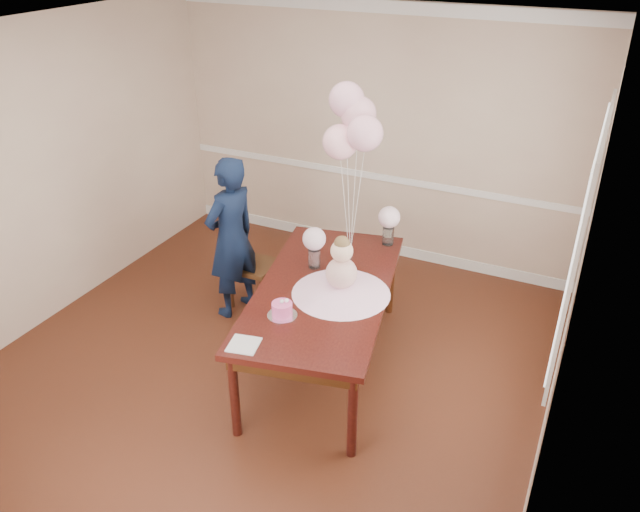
# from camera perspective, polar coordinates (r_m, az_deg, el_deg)

# --- Properties ---
(floor) EXTENTS (4.50, 5.00, 0.00)m
(floor) POSITION_cam_1_polar(r_m,az_deg,el_deg) (5.38, -5.52, -10.59)
(floor) COLOR #38180E
(floor) RESTS_ON ground
(ceiling) EXTENTS (4.50, 5.00, 0.02)m
(ceiling) POSITION_cam_1_polar(r_m,az_deg,el_deg) (4.23, -7.30, 19.01)
(ceiling) COLOR silver
(ceiling) RESTS_ON wall_back
(wall_back) EXTENTS (4.50, 0.02, 2.70)m
(wall_back) POSITION_cam_1_polar(r_m,az_deg,el_deg) (6.75, 4.90, 10.93)
(wall_back) COLOR tan
(wall_back) RESTS_ON floor
(wall_left) EXTENTS (0.02, 5.00, 2.70)m
(wall_left) POSITION_cam_1_polar(r_m,az_deg,el_deg) (6.06, -24.92, 6.24)
(wall_left) COLOR tan
(wall_left) RESTS_ON floor
(wall_right) EXTENTS (0.02, 5.00, 2.70)m
(wall_right) POSITION_cam_1_polar(r_m,az_deg,el_deg) (4.08, 21.99, -3.78)
(wall_right) COLOR tan
(wall_right) RESTS_ON floor
(chair_rail_trim) EXTENTS (4.50, 0.02, 0.07)m
(chair_rail_trim) POSITION_cam_1_polar(r_m,az_deg,el_deg) (6.89, 4.71, 7.34)
(chair_rail_trim) COLOR white
(chair_rail_trim) RESTS_ON wall_back
(crown_molding) EXTENTS (4.50, 0.02, 0.12)m
(crown_molding) POSITION_cam_1_polar(r_m,az_deg,el_deg) (6.46, 5.36, 21.77)
(crown_molding) COLOR white
(crown_molding) RESTS_ON wall_back
(baseboard_trim) EXTENTS (4.50, 0.02, 0.12)m
(baseboard_trim) POSITION_cam_1_polar(r_m,az_deg,el_deg) (7.23, 4.45, 1.13)
(baseboard_trim) COLOR white
(baseboard_trim) RESTS_ON floor
(window_frame) EXTENTS (0.02, 1.66, 1.56)m
(window_frame) POSITION_cam_1_polar(r_m,az_deg,el_deg) (4.43, 22.84, 1.66)
(window_frame) COLOR silver
(window_frame) RESTS_ON wall_right
(window_blinds) EXTENTS (0.01, 1.50, 1.40)m
(window_blinds) POSITION_cam_1_polar(r_m,az_deg,el_deg) (4.43, 22.61, 1.71)
(window_blinds) COLOR silver
(window_blinds) RESTS_ON wall_right
(dining_table_top) EXTENTS (1.43, 2.23, 0.05)m
(dining_table_top) POSITION_cam_1_polar(r_m,az_deg,el_deg) (5.02, 0.32, -3.15)
(dining_table_top) COLOR black
(dining_table_top) RESTS_ON table_leg_fl
(table_apron) EXTENTS (1.31, 2.11, 0.10)m
(table_apron) POSITION_cam_1_polar(r_m,az_deg,el_deg) (5.06, 0.32, -3.89)
(table_apron) COLOR black
(table_apron) RESTS_ON table_leg_fl
(table_leg_fl) EXTENTS (0.09, 0.09, 0.72)m
(table_leg_fl) POSITION_cam_1_polar(r_m,az_deg,el_deg) (4.63, -7.83, -12.56)
(table_leg_fl) COLOR black
(table_leg_fl) RESTS_ON floor
(table_leg_fr) EXTENTS (0.09, 0.09, 0.72)m
(table_leg_fr) POSITION_cam_1_polar(r_m,az_deg,el_deg) (4.45, 2.99, -14.40)
(table_leg_fr) COLOR black
(table_leg_fr) RESTS_ON floor
(table_leg_bl) EXTENTS (0.09, 0.09, 0.72)m
(table_leg_bl) POSITION_cam_1_polar(r_m,az_deg,el_deg) (6.10, -1.57, -1.16)
(table_leg_bl) COLOR black
(table_leg_bl) RESTS_ON floor
(table_leg_br) EXTENTS (0.09, 0.09, 0.72)m
(table_leg_br) POSITION_cam_1_polar(r_m,az_deg,el_deg) (5.96, 6.49, -2.14)
(table_leg_br) COLOR black
(table_leg_br) RESTS_ON floor
(baby_skirt) EXTENTS (0.93, 0.93, 0.10)m
(baby_skirt) POSITION_cam_1_polar(r_m,az_deg,el_deg) (4.91, 1.94, -2.92)
(baby_skirt) COLOR #FFBBE3
(baby_skirt) RESTS_ON dining_table_top
(baby_torso) EXTENTS (0.25, 0.25, 0.25)m
(baby_torso) POSITION_cam_1_polar(r_m,az_deg,el_deg) (4.84, 1.97, -1.57)
(baby_torso) COLOR pink
(baby_torso) RESTS_ON baby_skirt
(baby_head) EXTENTS (0.18, 0.18, 0.18)m
(baby_head) POSITION_cam_1_polar(r_m,az_deg,el_deg) (4.75, 2.01, 0.48)
(baby_head) COLOR beige
(baby_head) RESTS_ON baby_torso
(baby_hair) EXTENTS (0.12, 0.12, 0.12)m
(baby_hair) POSITION_cam_1_polar(r_m,az_deg,el_deg) (4.72, 2.02, 1.14)
(baby_hair) COLOR brown
(baby_hair) RESTS_ON baby_head
(cake_platter) EXTENTS (0.27, 0.27, 0.01)m
(cake_platter) POSITION_cam_1_polar(r_m,az_deg,el_deg) (4.68, -3.47, -5.43)
(cake_platter) COLOR silver
(cake_platter) RESTS_ON dining_table_top
(birthday_cake) EXTENTS (0.18, 0.18, 0.10)m
(birthday_cake) POSITION_cam_1_polar(r_m,az_deg,el_deg) (4.65, -3.49, -4.86)
(birthday_cake) COLOR #E74994
(birthday_cake) RESTS_ON cake_platter
(cake_flower_a) EXTENTS (0.03, 0.03, 0.03)m
(cake_flower_a) POSITION_cam_1_polar(r_m,az_deg,el_deg) (4.61, -3.51, -4.17)
(cake_flower_a) COLOR silver
(cake_flower_a) RESTS_ON birthday_cake
(cake_flower_b) EXTENTS (0.03, 0.03, 0.03)m
(cake_flower_b) POSITION_cam_1_polar(r_m,az_deg,el_deg) (4.62, -3.07, -4.09)
(cake_flower_b) COLOR white
(cake_flower_b) RESTS_ON birthday_cake
(rose_vase_near) EXTENTS (0.12, 0.12, 0.16)m
(rose_vase_near) POSITION_cam_1_polar(r_m,az_deg,el_deg) (5.26, -0.53, -0.21)
(rose_vase_near) COLOR silver
(rose_vase_near) RESTS_ON dining_table_top
(roses_near) EXTENTS (0.20, 0.20, 0.20)m
(roses_near) POSITION_cam_1_polar(r_m,az_deg,el_deg) (5.17, -0.54, 1.59)
(roses_near) COLOR beige
(roses_near) RESTS_ON rose_vase_near
(rose_vase_far) EXTENTS (0.12, 0.12, 0.16)m
(rose_vase_far) POSITION_cam_1_polar(r_m,az_deg,el_deg) (5.66, 6.25, 1.85)
(rose_vase_far) COLOR silver
(rose_vase_far) RESTS_ON dining_table_top
(roses_far) EXTENTS (0.20, 0.20, 0.20)m
(roses_far) POSITION_cam_1_polar(r_m,az_deg,el_deg) (5.58, 6.35, 3.55)
(roses_far) COLOR #FAD1DF
(roses_far) RESTS_ON rose_vase_far
(napkin) EXTENTS (0.24, 0.24, 0.01)m
(napkin) POSITION_cam_1_polar(r_m,az_deg,el_deg) (4.40, -6.97, -8.05)
(napkin) COLOR silver
(napkin) RESTS_ON dining_table_top
(balloon_weight) EXTENTS (0.05, 0.05, 0.02)m
(balloon_weight) POSITION_cam_1_polar(r_m,az_deg,el_deg) (5.46, 2.76, 0.08)
(balloon_weight) COLOR silver
(balloon_weight) RESTS_ON dining_table_top
(balloon_a) EXTENTS (0.29, 0.29, 0.29)m
(balloon_a) POSITION_cam_1_polar(r_m,az_deg,el_deg) (5.08, 1.87, 10.38)
(balloon_a) COLOR #FAB1BF
(balloon_a) RESTS_ON balloon_ribbon_a
(balloon_b) EXTENTS (0.29, 0.29, 0.29)m
(balloon_b) POSITION_cam_1_polar(r_m,az_deg,el_deg) (4.96, 4.13, 11.13)
(balloon_b) COLOR #E3A1B8
(balloon_b) RESTS_ON balloon_ribbon_b
(balloon_c) EXTENTS (0.29, 0.29, 0.29)m
(balloon_c) POSITION_cam_1_polar(r_m,az_deg,el_deg) (5.09, 3.55, 12.82)
(balloon_c) COLOR #D899AA
(balloon_c) RESTS_ON balloon_ribbon_c
(balloon_d) EXTENTS (0.29, 0.29, 0.29)m
(balloon_d) POSITION_cam_1_polar(r_m,az_deg,el_deg) (5.10, 2.45, 14.08)
(balloon_d) COLOR #DD9CB5
(balloon_d) RESTS_ON balloon_ribbon_d
(balloon_ribbon_a) EXTENTS (0.09, 0.02, 0.86)m
(balloon_ribbon_a) POSITION_cam_1_polar(r_m,az_deg,el_deg) (5.28, 2.31, 4.27)
(balloon_ribbon_a) COLOR silver
(balloon_ribbon_a) RESTS_ON balloon_weight
(balloon_ribbon_b) EXTENTS (0.11, 0.03, 0.96)m
(balloon_ribbon_b) POSITION_cam_1_polar(r_m,az_deg,el_deg) (5.22, 3.38, 4.56)
(balloon_ribbon_b) COLOR silver
(balloon_ribbon_b) RESTS_ON balloon_weight
(balloon_ribbon_c) EXTENTS (0.01, 0.10, 1.07)m
(balloon_ribbon_c) POSITION_cam_1_polar(r_m,az_deg,el_deg) (5.27, 3.11, 5.45)
(balloon_ribbon_c) COLOR silver
(balloon_ribbon_c) RESTS_ON balloon_weight
(balloon_ribbon_d) EXTENTS (0.11, 0.09, 1.17)m
(balloon_ribbon_d) POSITION_cam_1_polar(r_m,az_deg,el_deg) (5.27, 2.59, 6.06)
(balloon_ribbon_d) COLOR white
(balloon_ribbon_d) RESTS_ON balloon_weight
(dining_chair_seat) EXTENTS (0.42, 0.42, 0.05)m
(dining_chair_seat) POSITION_cam_1_polar(r_m,az_deg,el_deg) (6.08, -6.10, -0.89)
(dining_chair_seat) COLOR #361E0E
(dining_chair_seat) RESTS_ON chair_leg_fl
(chair_leg_fl) EXTENTS (0.04, 0.04, 0.39)m
(chair_leg_fl) POSITION_cam_1_polar(r_m,az_deg,el_deg) (6.14, -8.08, -3.03)
(chair_leg_fl) COLOR #3C1E10
(chair_leg_fl) RESTS_ON floor
(chair_leg_fr) EXTENTS (0.04, 0.04, 0.39)m
(chair_leg_fr) POSITION_cam_1_polar(r_m,az_deg,el_deg) (6.00, -5.36, -3.70)
(chair_leg_fr) COLOR #371A0F
(chair_leg_fr) RESTS_ON floor
(chair_leg_bl) EXTENTS (0.04, 0.04, 0.39)m
(chair_leg_bl) POSITION_cam_1_polar(r_m,az_deg,el_deg) (6.38, -6.60, -1.61)
(chair_leg_bl) COLOR #32160D
(chair_leg_bl) RESTS_ON floor
(chair_leg_br) EXTENTS (0.04, 0.04, 0.39)m
(chair_leg_br) POSITION_cam_1_polar(r_m,az_deg,el_deg) (6.24, -3.95, -2.21)
(chair_leg_br) COLOR #361D0E
(chair_leg_br) RESTS_ON floor
(chair_back_post_l) EXTENTS (0.04, 0.04, 0.51)m
(chair_back_post_l) POSITION_cam_1_polar(r_m,az_deg,el_deg) (5.91, -8.55, 0.97)
(chair_back_post_l) COLOR #341A0E
(chair_back_post_l) RESTS_ON dining_chair_seat
(chair_back_post_r) EXTENTS (0.04, 0.04, 0.51)m
(chair_back_post_r) POSITION_cam_1_polar(r_m,az_deg,el_deg) (6.16, -7.00, 2.29)
(chair_back_post_r) COLOR #351C0E
(chair_back_post_r) RESTS_ON dining_chair_seat
(chair_slat_low) EXTENTS (0.04, 0.37, 0.05)m
(chair_slat_low) POSITION_cam_1_polar(r_m,az_deg,el_deg) (6.09, -7.69, 0.72)
(chair_slat_low) COLOR #3D2110
(chair_slat_low) RESTS_ON dining_chair_seat
(chair_slat_mid) EXTENTS (0.04, 0.37, 0.05)m
(chair_slat_mid) POSITION_cam_1_polar(r_m,az_deg,el_deg) (6.02, -7.78, 1.95)
(chair_slat_mid) COLOR #351E0E
(chair_slat_mid) RESTS_ON dining_chair_seat
(chair_slat_top) EXTENTS (0.04, 0.37, 0.05)m
(chair_slat_top) POSITION_cam_1_polar(r_m,az_deg,el_deg) (5.96, -7.87, 3.21)
(chair_slat_top) COLOR #36160E
(chair_slat_top) RESTS_ON dining_chair_seat
(woman) EXTENTS (0.51, 0.65, 1.57)m
(woman) POSITION_cam_1_polar(r_m,az_deg,el_deg) (5.80, -8.11, 1.63)
(woman) COLOR black
(woman) RESTS_ON floor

